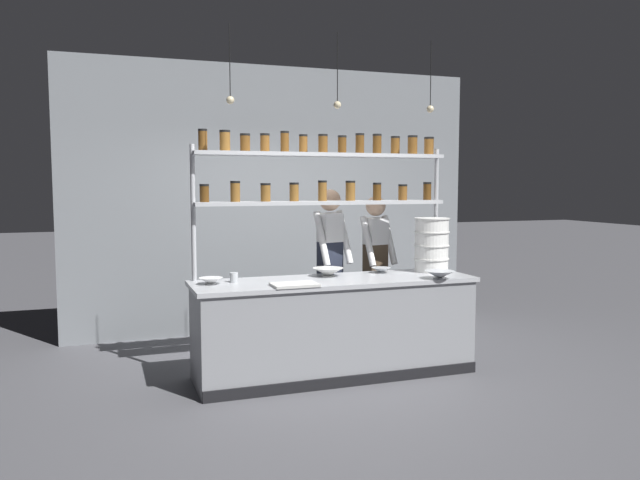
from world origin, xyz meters
TOP-DOWN VIEW (x-y plane):
  - ground_plane at (0.00, 0.00)m, footprint 40.00×40.00m
  - back_wall at (0.00, 2.03)m, footprint 5.07×0.12m
  - prep_counter at (0.00, -0.00)m, footprint 2.67×0.76m
  - spice_shelf_unit at (0.01, 0.33)m, footprint 2.56×0.28m
  - chef_left at (0.18, 0.61)m, footprint 0.41×0.35m
  - chef_center at (0.74, 0.70)m, footprint 0.40×0.33m
  - container_stack at (1.10, 0.14)m, footprint 0.36×0.36m
  - cutting_board at (-0.47, -0.26)m, footprint 0.40×0.26m
  - prep_bowl_near_left at (0.00, 0.18)m, footprint 0.30×0.30m
  - prep_bowl_center_front at (0.93, -0.32)m, footprint 0.28×0.28m
  - prep_bowl_center_back at (0.58, 0.23)m, footprint 0.19×0.19m
  - prep_bowl_near_right at (-1.15, 0.08)m, footprint 0.22×0.22m
  - serving_cup_front at (-0.93, 0.12)m, footprint 0.08×0.08m
  - pendant_light_row at (0.01, 0.00)m, footprint 2.02×0.07m

SIDE VIEW (x-z plane):
  - ground_plane at x=0.00m, z-range 0.00..0.00m
  - prep_counter at x=0.00m, z-range 0.00..0.92m
  - cutting_board at x=-0.47m, z-range 0.92..0.94m
  - prep_bowl_center_back at x=0.58m, z-range 0.92..0.97m
  - prep_bowl_near_right at x=-1.15m, z-range 0.92..0.98m
  - prep_bowl_center_front at x=0.93m, z-range 0.92..1.00m
  - prep_bowl_near_left at x=0.00m, z-range 0.92..1.00m
  - serving_cup_front at x=-0.93m, z-range 0.92..1.01m
  - chef_center at x=0.74m, z-range 0.13..1.80m
  - chef_left at x=0.18m, z-range 0.14..1.90m
  - container_stack at x=1.10m, z-range 0.92..1.47m
  - back_wall at x=0.00m, z-range 0.00..3.22m
  - spice_shelf_unit at x=0.01m, z-range 0.69..2.99m
  - pendant_light_row at x=0.01m, z-range 2.22..2.90m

